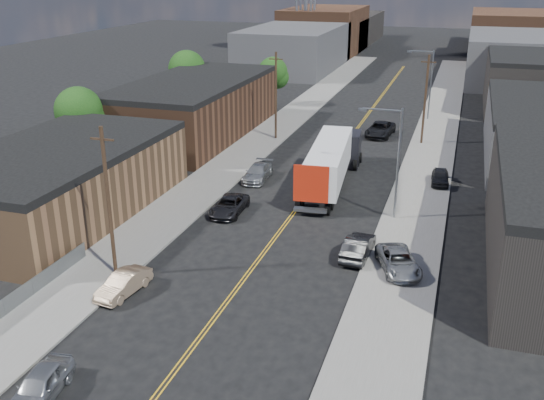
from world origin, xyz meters
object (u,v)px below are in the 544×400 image
Objects in this scene: car_right_oncoming at (358,247)px; car_ahead_truck at (380,129)px; car_left_a at (40,385)px; semi_truck at (333,159)px; car_right_lot_a at (398,261)px; car_left_d at (258,173)px; car_left_c at (229,206)px; car_left_b at (124,284)px; car_right_lot_c at (440,177)px.

car_right_oncoming is 0.80× the size of car_ahead_truck.
car_ahead_truck is at bearing -81.52° from car_right_oncoming.
car_left_a is 22.37m from car_right_oncoming.
semi_truck reaches higher than car_right_lot_a.
car_left_d is at bearing -45.12° from car_right_oncoming.
car_left_c is 0.98× the size of car_left_d.
car_left_b is 31.61m from car_right_lot_c.
car_ahead_truck is (-6.16, 34.08, -0.01)m from car_right_lot_a.
car_left_d is 1.03× the size of car_right_lot_a.
car_right_lot_c is (9.50, 2.79, -1.66)m from semi_truck.
car_ahead_truck is at bearing 78.70° from car_right_lot_a.
car_right_lot_a is at bearing -98.26° from car_right_lot_c.
car_right_oncoming is 0.97× the size of car_right_lot_a.
car_left_c is 29.14m from car_ahead_truck.
car_right_lot_c is (17.40, 26.39, 0.13)m from car_left_b.
car_left_d is at bearing -170.58° from car_right_lot_c.
car_right_lot_c is at bearing 63.40° from car_right_lot_a.
car_right_lot_c reaches higher than car_left_c.
car_right_lot_c is at bearing 10.81° from car_left_d.
car_left_d is 16.91m from car_right_lot_c.
semi_truck reaches higher than car_right_oncoming.
semi_truck is 3.58× the size of car_right_oncoming.
car_right_oncoming is at bearing -79.31° from car_ahead_truck.
semi_truck reaches higher than car_left_c.
car_ahead_truck is (-7.79, 15.69, -0.00)m from car_right_lot_c.
car_left_d is (-0.50, 8.58, 0.04)m from car_left_c.
car_left_a reaches higher than car_left_c.
car_left_b is at bearing -114.16° from semi_truck.
car_left_c is 1.25× the size of car_right_lot_c.
car_left_a reaches higher than car_left_b.
car_ahead_truck reaches higher than car_left_a.
car_right_oncoming is (11.47, 19.21, 0.04)m from car_left_a.
semi_truck is 2.86× the size of car_ahead_truck.
car_right_oncoming reaches higher than car_left_c.
semi_truck is at bearing 95.22° from car_right_lot_a.
semi_truck reaches higher than car_ahead_truck.
car_right_oncoming is at bearing -76.39° from semi_truck.
car_left_a is 32.45m from car_left_d.
car_left_a is 23.87m from car_left_c.
car_left_c is at bearing 135.38° from car_right_lot_a.
car_ahead_truck is at bearing 79.04° from semi_truck.
car_ahead_truck is at bearing 71.61° from car_left_c.
car_right_lot_c reaches higher than car_left_b.
car_right_lot_a is at bearing -68.89° from semi_truck.
car_left_b is 0.89× the size of car_right_oncoming.
semi_truck is 11.64m from car_left_c.
car_right_lot_a reaches higher than car_left_a.
semi_truck is 3.37× the size of car_left_d.
car_left_c is 20.17m from car_right_lot_c.
car_left_b is at bearing 90.17° from car_left_a.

